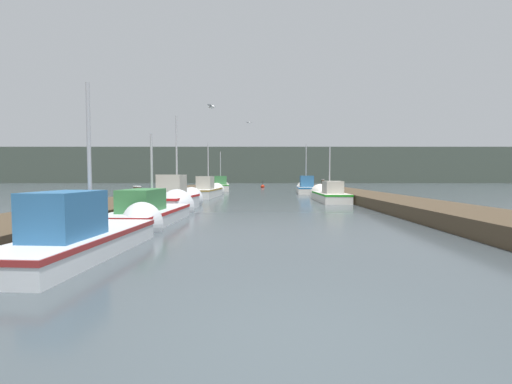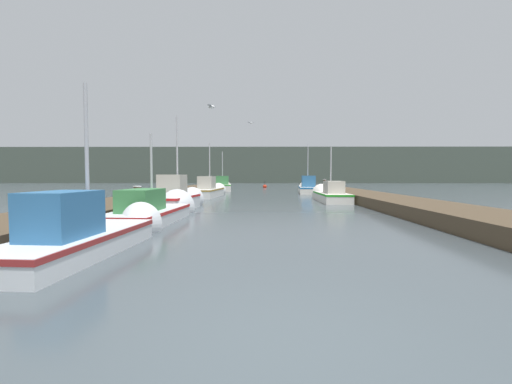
{
  "view_description": "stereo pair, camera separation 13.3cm",
  "coord_description": "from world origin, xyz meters",
  "px_view_note": "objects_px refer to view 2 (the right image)",
  "views": [
    {
      "loc": [
        -0.4,
        -3.1,
        1.64
      ],
      "look_at": [
        -0.39,
        10.09,
        0.98
      ],
      "focal_mm": 24.0,
      "sensor_mm": 36.0,
      "label": 1
    },
    {
      "loc": [
        -0.27,
        -3.09,
        1.64
      ],
      "look_at": [
        -0.39,
        10.09,
        0.98
      ],
      "focal_mm": 24.0,
      "sensor_mm": 36.0,
      "label": 2
    }
  ],
  "objects_px": {
    "fishing_boat_1": "(157,210)",
    "mooring_piling_0": "(324,187)",
    "fishing_boat_0": "(94,232)",
    "mooring_piling_3": "(138,201)",
    "channel_buoy": "(265,187)",
    "fishing_boat_6": "(223,186)",
    "fishing_boat_4": "(211,190)",
    "seagull_lead": "(251,123)",
    "mooring_piling_2": "(202,186)",
    "fishing_boat_5": "(308,188)",
    "fishing_boat_2": "(179,198)",
    "fishing_boat_3": "(329,195)",
    "seagull_1": "(211,107)",
    "mooring_piling_1": "(329,190)"
  },
  "relations": [
    {
      "from": "mooring_piling_0",
      "to": "fishing_boat_2",
      "type": "bearing_deg",
      "value": -126.36
    },
    {
      "from": "seagull_1",
      "to": "fishing_boat_2",
      "type": "bearing_deg",
      "value": -129.99
    },
    {
      "from": "fishing_boat_5",
      "to": "fishing_boat_6",
      "type": "xyz_separation_m",
      "value": [
        -8.19,
        4.29,
        0.03
      ]
    },
    {
      "from": "fishing_boat_1",
      "to": "seagull_1",
      "type": "relative_size",
      "value": 10.23
    },
    {
      "from": "fishing_boat_5",
      "to": "mooring_piling_2",
      "type": "height_order",
      "value": "fishing_boat_5"
    },
    {
      "from": "fishing_boat_6",
      "to": "seagull_1",
      "type": "bearing_deg",
      "value": -89.35
    },
    {
      "from": "fishing_boat_4",
      "to": "fishing_boat_0",
      "type": "bearing_deg",
      "value": -85.44
    },
    {
      "from": "mooring_piling_0",
      "to": "channel_buoy",
      "type": "distance_m",
      "value": 15.44
    },
    {
      "from": "mooring_piling_1",
      "to": "seagull_1",
      "type": "relative_size",
      "value": 1.78
    },
    {
      "from": "fishing_boat_2",
      "to": "fishing_boat_3",
      "type": "distance_m",
      "value": 9.87
    },
    {
      "from": "mooring_piling_1",
      "to": "fishing_boat_4",
      "type": "bearing_deg",
      "value": -176.4
    },
    {
      "from": "mooring_piling_3",
      "to": "seagull_lead",
      "type": "relative_size",
      "value": 2.37
    },
    {
      "from": "fishing_boat_6",
      "to": "mooring_piling_3",
      "type": "bearing_deg",
      "value": -96.88
    },
    {
      "from": "fishing_boat_5",
      "to": "mooring_piling_2",
      "type": "bearing_deg",
      "value": -157.98
    },
    {
      "from": "fishing_boat_3",
      "to": "fishing_boat_6",
      "type": "relative_size",
      "value": 1.27
    },
    {
      "from": "fishing_boat_6",
      "to": "mooring_piling_1",
      "type": "height_order",
      "value": "fishing_boat_6"
    },
    {
      "from": "fishing_boat_2",
      "to": "seagull_1",
      "type": "bearing_deg",
      "value": -51.02
    },
    {
      "from": "mooring_piling_1",
      "to": "mooring_piling_3",
      "type": "distance_m",
      "value": 16.68
    },
    {
      "from": "fishing_boat_2",
      "to": "seagull_1",
      "type": "height_order",
      "value": "fishing_boat_2"
    },
    {
      "from": "fishing_boat_1",
      "to": "mooring_piling_1",
      "type": "xyz_separation_m",
      "value": [
        9.13,
        14.16,
        0.15
      ]
    },
    {
      "from": "fishing_boat_0",
      "to": "mooring_piling_0",
      "type": "bearing_deg",
      "value": 71.18
    },
    {
      "from": "fishing_boat_0",
      "to": "fishing_boat_1",
      "type": "distance_m",
      "value": 4.98
    },
    {
      "from": "seagull_lead",
      "to": "mooring_piling_2",
      "type": "bearing_deg",
      "value": 125.18
    },
    {
      "from": "fishing_boat_0",
      "to": "fishing_boat_1",
      "type": "relative_size",
      "value": 0.91
    },
    {
      "from": "fishing_boat_0",
      "to": "fishing_boat_4",
      "type": "xyz_separation_m",
      "value": [
        -0.1,
        18.56,
        0.08
      ]
    },
    {
      "from": "fishing_boat_3",
      "to": "mooring_piling_0",
      "type": "bearing_deg",
      "value": 81.8
    },
    {
      "from": "fishing_boat_2",
      "to": "mooring_piling_1",
      "type": "bearing_deg",
      "value": 52.84
    },
    {
      "from": "fishing_boat_2",
      "to": "fishing_boat_5",
      "type": "bearing_deg",
      "value": 66.0
    },
    {
      "from": "channel_buoy",
      "to": "fishing_boat_2",
      "type": "bearing_deg",
      "value": -99.48
    },
    {
      "from": "fishing_boat_0",
      "to": "mooring_piling_2",
      "type": "xyz_separation_m",
      "value": [
        -1.11,
        20.85,
        0.34
      ]
    },
    {
      "from": "fishing_boat_0",
      "to": "channel_buoy",
      "type": "relative_size",
      "value": 5.23
    },
    {
      "from": "fishing_boat_0",
      "to": "channel_buoy",
      "type": "distance_m",
      "value": 36.71
    },
    {
      "from": "mooring_piling_0",
      "to": "mooring_piling_1",
      "type": "bearing_deg",
      "value": -93.29
    },
    {
      "from": "fishing_boat_5",
      "to": "fishing_boat_6",
      "type": "bearing_deg",
      "value": 156.93
    },
    {
      "from": "fishing_boat_1",
      "to": "fishing_boat_6",
      "type": "xyz_separation_m",
      "value": [
        -0.08,
        23.03,
        0.16
      ]
    },
    {
      "from": "mooring_piling_0",
      "to": "channel_buoy",
      "type": "xyz_separation_m",
      "value": [
        -4.85,
        14.65,
        -0.5
      ]
    },
    {
      "from": "fishing_boat_3",
      "to": "seagull_lead",
      "type": "relative_size",
      "value": 11.33
    },
    {
      "from": "mooring_piling_3",
      "to": "channel_buoy",
      "type": "bearing_deg",
      "value": 79.85
    },
    {
      "from": "fishing_boat_6",
      "to": "channel_buoy",
      "type": "bearing_deg",
      "value": 57.45
    },
    {
      "from": "fishing_boat_3",
      "to": "fishing_boat_1",
      "type": "bearing_deg",
      "value": -130.7
    },
    {
      "from": "mooring_piling_0",
      "to": "mooring_piling_3",
      "type": "distance_m",
      "value": 18.95
    },
    {
      "from": "fishing_boat_1",
      "to": "mooring_piling_3",
      "type": "height_order",
      "value": "fishing_boat_1"
    },
    {
      "from": "mooring_piling_2",
      "to": "seagull_lead",
      "type": "distance_m",
      "value": 6.55
    },
    {
      "from": "fishing_boat_1",
      "to": "mooring_piling_1",
      "type": "distance_m",
      "value": 16.85
    },
    {
      "from": "mooring_piling_0",
      "to": "seagull_lead",
      "type": "relative_size",
      "value": 2.5
    },
    {
      "from": "fishing_boat_5",
      "to": "mooring_piling_3",
      "type": "relative_size",
      "value": 4.77
    },
    {
      "from": "fishing_boat_1",
      "to": "mooring_piling_0",
      "type": "distance_m",
      "value": 19.23
    },
    {
      "from": "fishing_boat_0",
      "to": "fishing_boat_4",
      "type": "distance_m",
      "value": 18.56
    },
    {
      "from": "fishing_boat_2",
      "to": "mooring_piling_0",
      "type": "height_order",
      "value": "fishing_boat_2"
    },
    {
      "from": "fishing_boat_0",
      "to": "mooring_piling_0",
      "type": "xyz_separation_m",
      "value": [
        9.16,
        21.81,
        0.26
      ]
    }
  ]
}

